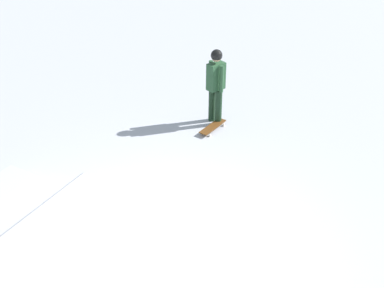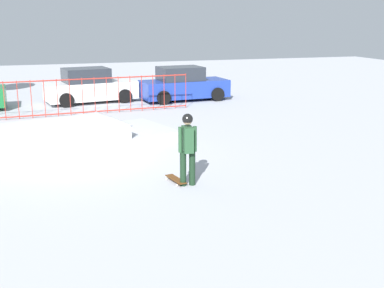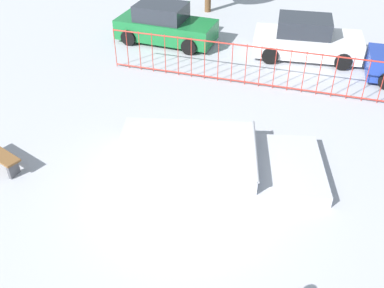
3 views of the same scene
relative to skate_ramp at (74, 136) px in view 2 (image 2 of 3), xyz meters
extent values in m
plane|color=#A8AAB2|center=(-0.01, -1.36, -0.32)|extent=(60.00, 60.00, 0.00)
cube|color=#B0B3BB|center=(-0.46, -0.14, 0.03)|extent=(4.21, 3.54, 0.70)
cube|color=#B0B3BB|center=(2.12, 0.65, -0.17)|extent=(2.48, 3.01, 0.30)
cylinder|color=gray|center=(1.26, 0.39, 0.38)|extent=(0.84, 2.51, 0.08)
cylinder|color=black|center=(2.16, -4.63, 0.09)|extent=(0.15, 0.15, 0.82)
cylinder|color=black|center=(2.38, -4.65, 0.09)|extent=(0.15, 0.15, 0.82)
cube|color=#264C2D|center=(2.27, -4.64, 0.80)|extent=(0.25, 0.39, 0.60)
cylinder|color=#264C2D|center=(2.09, -4.63, 0.80)|extent=(0.09, 0.09, 0.60)
cylinder|color=#264C2D|center=(2.44, -4.65, 0.80)|extent=(0.09, 0.09, 0.60)
sphere|color=tan|center=(2.27, -4.64, 1.25)|extent=(0.22, 0.22, 0.22)
sphere|color=black|center=(2.27, -4.64, 1.28)|extent=(0.25, 0.25, 0.25)
cube|color=#593314|center=(2.06, -4.36, -0.23)|extent=(0.35, 0.82, 0.02)
cylinder|color=silver|center=(1.89, -4.11, -0.29)|extent=(0.04, 0.06, 0.06)
cylinder|color=silver|center=(2.12, -4.06, -0.29)|extent=(0.04, 0.06, 0.06)
cylinder|color=silver|center=(2.00, -4.66, -0.29)|extent=(0.04, 0.06, 0.06)
cylinder|color=silver|center=(2.22, -4.61, -0.29)|extent=(0.04, 0.06, 0.06)
cylinder|color=#B22D23|center=(-0.01, 5.02, 1.13)|extent=(10.39, 0.77, 0.05)
cylinder|color=#B22D23|center=(-0.01, 5.02, -0.22)|extent=(10.39, 0.77, 0.05)
cylinder|color=#B22D23|center=(-2.23, 4.86, 0.43)|extent=(0.03, 0.03, 1.50)
cylinder|color=#B22D23|center=(-1.74, 4.90, 0.43)|extent=(0.03, 0.03, 1.50)
cylinder|color=#B22D23|center=(-1.24, 4.93, 0.43)|extent=(0.03, 0.03, 1.50)
cylinder|color=#B22D23|center=(-0.75, 4.96, 0.43)|extent=(0.03, 0.03, 1.50)
cylinder|color=#B22D23|center=(-0.25, 5.00, 0.43)|extent=(0.03, 0.03, 1.50)
cylinder|color=#B22D23|center=(0.24, 5.03, 0.43)|extent=(0.03, 0.03, 1.50)
cylinder|color=#B22D23|center=(0.74, 5.07, 0.43)|extent=(0.03, 0.03, 1.50)
cylinder|color=#B22D23|center=(1.23, 5.10, 0.43)|extent=(0.03, 0.03, 1.50)
cylinder|color=#B22D23|center=(1.72, 5.14, 0.43)|extent=(0.03, 0.03, 1.50)
cylinder|color=#B22D23|center=(2.22, 5.17, 0.43)|extent=(0.03, 0.03, 1.50)
cylinder|color=#B22D23|center=(2.71, 5.21, 0.43)|extent=(0.03, 0.03, 1.50)
cylinder|color=#B22D23|center=(3.21, 5.24, 0.43)|extent=(0.03, 0.03, 1.50)
cylinder|color=#B22D23|center=(3.70, 5.27, 0.43)|extent=(0.03, 0.03, 1.50)
cylinder|color=#B22D23|center=(4.20, 5.31, 0.43)|extent=(0.03, 0.03, 1.50)
cylinder|color=#B22D23|center=(4.69, 5.34, 0.43)|extent=(0.03, 0.03, 1.50)
cylinder|color=#B22D23|center=(5.19, 5.38, 0.43)|extent=(0.03, 0.03, 1.50)
cube|color=white|center=(1.39, 8.08, 0.24)|extent=(4.32, 2.35, 0.80)
cube|color=#262B33|center=(1.19, 8.04, 0.96)|extent=(2.22, 1.81, 0.64)
cylinder|color=black|center=(2.58, 9.14, 0.00)|extent=(0.67, 0.32, 0.64)
cylinder|color=black|center=(2.86, 7.46, 0.00)|extent=(0.67, 0.32, 0.64)
cylinder|color=black|center=(-0.09, 8.69, 0.00)|extent=(0.67, 0.32, 0.64)
cylinder|color=black|center=(0.19, 7.01, 0.00)|extent=(0.67, 0.32, 0.64)
cube|color=#1E3899|center=(5.72, 7.41, 0.24)|extent=(4.24, 2.07, 0.80)
cube|color=#262B33|center=(5.52, 7.40, 0.96)|extent=(2.13, 1.68, 0.64)
cylinder|color=black|center=(6.98, 8.38, 0.00)|extent=(0.66, 0.28, 0.64)
cylinder|color=black|center=(7.14, 6.69, 0.00)|extent=(0.66, 0.28, 0.64)
cylinder|color=black|center=(4.29, 8.14, 0.00)|extent=(0.66, 0.28, 0.64)
cylinder|color=black|center=(4.45, 6.44, 0.00)|extent=(0.66, 0.28, 0.64)
camera|label=1|loc=(-4.45, 2.43, 5.13)|focal=46.01mm
camera|label=2|loc=(-0.96, -15.43, 3.55)|focal=46.81mm
camera|label=3|loc=(2.98, -8.61, 7.06)|focal=40.88mm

